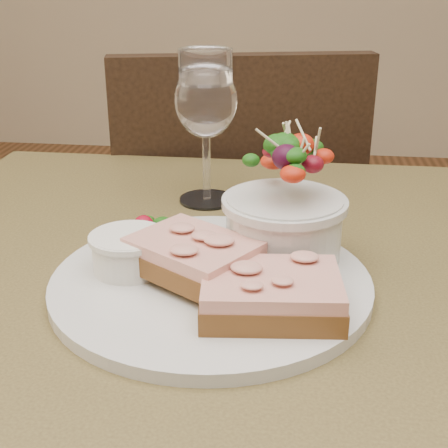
# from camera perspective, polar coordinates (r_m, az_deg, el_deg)

# --- Properties ---
(cafe_table) EXTENTS (0.80, 0.80, 0.75)m
(cafe_table) POSITION_cam_1_polar(r_m,az_deg,el_deg) (0.65, 0.68, -13.45)
(cafe_table) COLOR #41361C
(cafe_table) RESTS_ON ground
(chair_far) EXTENTS (0.50, 0.50, 0.90)m
(chair_far) POSITION_cam_1_polar(r_m,az_deg,el_deg) (1.37, 0.52, -9.65)
(chair_far) COLOR black
(chair_far) RESTS_ON ground
(dinner_plate) EXTENTS (0.30, 0.30, 0.01)m
(dinner_plate) POSITION_cam_1_polar(r_m,az_deg,el_deg) (0.59, -1.20, -5.36)
(dinner_plate) COLOR silver
(dinner_plate) RESTS_ON cafe_table
(sandwich_front) EXTENTS (0.12, 0.10, 0.03)m
(sandwich_front) POSITION_cam_1_polar(r_m,az_deg,el_deg) (0.52, 4.33, -6.35)
(sandwich_front) COLOR #452612
(sandwich_front) RESTS_ON dinner_plate
(sandwich_back) EXTENTS (0.14, 0.13, 0.03)m
(sandwich_back) POSITION_cam_1_polar(r_m,az_deg,el_deg) (0.57, -2.81, -2.93)
(sandwich_back) COLOR #452612
(sandwich_back) RESTS_ON dinner_plate
(ramekin) EXTENTS (0.07, 0.07, 0.04)m
(ramekin) POSITION_cam_1_polar(r_m,az_deg,el_deg) (0.59, -8.67, -2.40)
(ramekin) COLOR silver
(ramekin) RESTS_ON dinner_plate
(salad_bowl) EXTENTS (0.11, 0.11, 0.13)m
(salad_bowl) POSITION_cam_1_polar(r_m,az_deg,el_deg) (0.60, 5.57, 2.21)
(salad_bowl) COLOR silver
(salad_bowl) RESTS_ON dinner_plate
(garnish) EXTENTS (0.05, 0.04, 0.02)m
(garnish) POSITION_cam_1_polar(r_m,az_deg,el_deg) (0.67, -6.42, -0.19)
(garnish) COLOR #113309
(garnish) RESTS_ON dinner_plate
(wine_glass) EXTENTS (0.08, 0.08, 0.18)m
(wine_glass) POSITION_cam_1_polar(r_m,az_deg,el_deg) (0.76, -1.67, 10.82)
(wine_glass) COLOR white
(wine_glass) RESTS_ON cafe_table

